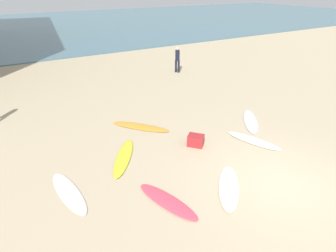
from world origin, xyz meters
name	(u,v)px	position (x,y,z in m)	size (l,w,h in m)	color
ground_plane	(280,185)	(0.00, 0.00, 0.00)	(120.00, 120.00, 0.00)	#C6B28E
ocean_water	(45,26)	(0.00, 38.90, 0.04)	(120.00, 40.00, 0.08)	slate
surfboard_0	(251,121)	(2.36, 3.50, 0.03)	(0.55, 2.37, 0.07)	silver
surfboard_1	(253,141)	(1.21, 2.22, 0.04)	(0.56, 2.12, 0.08)	silver
surfboard_2	(229,187)	(-1.40, 0.66, 0.04)	(0.59, 2.11, 0.08)	silver
surfboard_3	(124,157)	(-3.41, 3.68, 0.04)	(0.48, 2.39, 0.09)	yellow
surfboard_4	(141,127)	(-1.92, 5.43, 0.04)	(0.54, 2.48, 0.07)	gold
surfboard_5	(168,201)	(-3.23, 1.06, 0.04)	(0.52, 2.07, 0.08)	#E54960
surfboard_6	(69,193)	(-5.45, 2.80, 0.03)	(0.54, 2.23, 0.06)	white
beachgoer_near	(177,58)	(3.65, 11.36, 0.92)	(0.38, 0.38, 1.65)	#191E33
beach_cooler	(196,140)	(-0.82, 3.11, 0.21)	(0.56, 0.41, 0.41)	#B2282D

